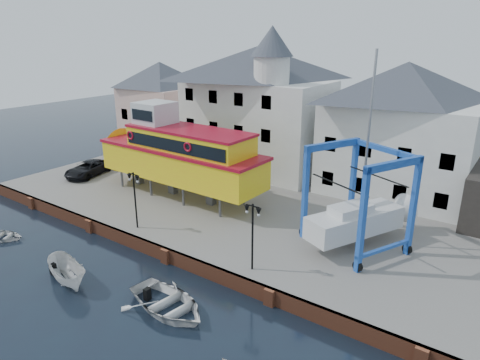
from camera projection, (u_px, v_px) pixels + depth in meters
The scene contains 14 objects.
ground at pixel (166, 263), 28.17m from camera, with size 140.00×140.00×0.00m, color black.
hardstanding at pixel (258, 204), 36.50m from camera, with size 44.00×22.00×1.00m, color slate.
quay_wall at pixel (167, 255), 28.09m from camera, with size 44.00×0.47×1.00m.
building_pink at pixel (162, 107), 49.91m from camera, with size 8.00×7.00×10.30m.
building_white_main at pixel (258, 107), 42.65m from camera, with size 14.00×8.30×14.00m.
building_white_right at pixel (401, 131), 35.77m from camera, with size 12.00×8.00×11.20m.
lamp_post_left at pixel (134, 186), 29.93m from camera, with size 1.12×0.32×4.20m.
lamp_post_right at pixel (253, 220), 24.46m from camera, with size 1.12×0.32×4.20m.
tour_boat at pixel (171, 152), 36.45m from camera, with size 18.08×4.69×7.83m.
travel_lift at pixel (364, 214), 28.06m from camera, with size 7.18×8.39×12.49m.
van at pixel (88, 169), 42.08m from camera, with size 2.36×5.11×1.42m, color black.
motorboat_a at pixel (69, 283), 25.89m from camera, with size 1.57×4.19×1.62m, color silver.
motorboat_b at pixel (168, 310), 23.33m from camera, with size 3.76×5.27×1.09m, color silver.
motorboat_d at pixel (1, 239), 31.41m from camera, with size 2.35×3.30×0.68m, color silver.
Camera 1 is at (18.36, -17.48, 14.29)m, focal length 32.00 mm.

